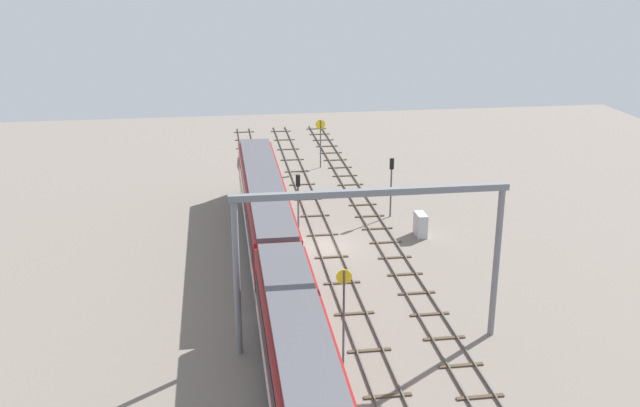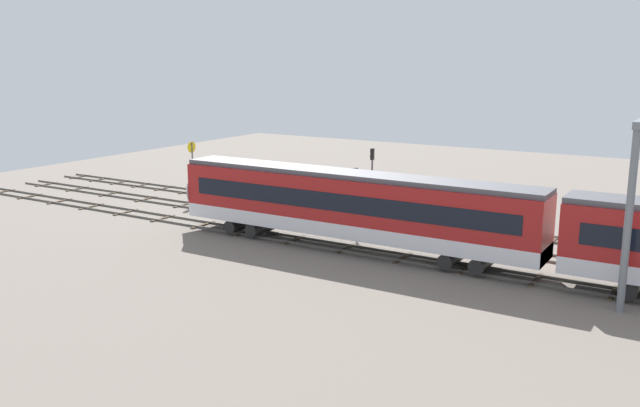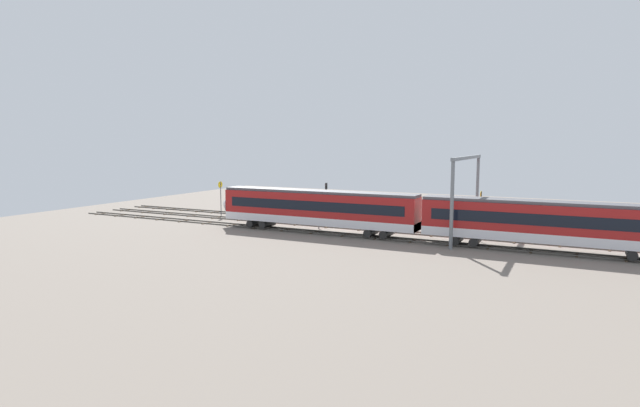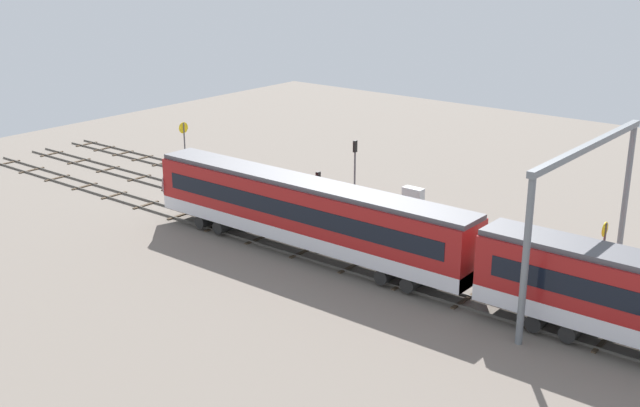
% 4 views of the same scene
% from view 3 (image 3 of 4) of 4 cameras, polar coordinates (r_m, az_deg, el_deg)
% --- Properties ---
extents(ground_plane, '(94.64, 94.64, 0.00)m').
position_cam_3_polar(ground_plane, '(63.46, 2.84, -2.73)').
color(ground_plane, slate).
extents(track_near_foreground, '(78.64, 2.40, 0.16)m').
position_cam_3_polar(track_near_foreground, '(67.50, 4.36, -2.12)').
color(track_near_foreground, '#59544C').
rests_on(track_near_foreground, ground).
extents(track_second_near, '(78.64, 2.40, 0.16)m').
position_cam_3_polar(track_second_near, '(63.45, 2.84, -2.67)').
color(track_second_near, '#59544C').
rests_on(track_second_near, ground).
extents(track_with_train, '(78.64, 2.40, 0.16)m').
position_cam_3_polar(track_with_train, '(59.46, 1.11, -3.30)').
color(track_with_train, '#59544C').
rests_on(track_with_train, ground).
extents(train, '(50.40, 3.24, 4.80)m').
position_cam_3_polar(train, '(55.52, 10.59, -1.42)').
color(train, maroon).
rests_on(train, ground).
extents(overhead_gantry, '(0.40, 14.82, 9.00)m').
position_cam_3_polar(overhead_gantry, '(58.56, 15.94, 2.62)').
color(overhead_gantry, slate).
rests_on(overhead_gantry, ground).
extents(speed_sign_near_foreground, '(0.14, 0.95, 4.91)m').
position_cam_3_polar(speed_sign_near_foreground, '(75.84, -10.96, 1.16)').
color(speed_sign_near_foreground, '#4C4C51').
rests_on(speed_sign_near_foreground, ground).
extents(speed_sign_mid_trackside, '(0.14, 0.81, 5.40)m').
position_cam_3_polar(speed_sign_mid_trackside, '(56.83, 17.38, -0.70)').
color(speed_sign_mid_trackside, '#4C4C51').
rests_on(speed_sign_mid_trackside, ground).
extents(signal_light_trackside_approach, '(0.31, 0.32, 4.76)m').
position_cam_3_polar(signal_light_trackside_approach, '(62.57, -0.15, 0.01)').
color(signal_light_trackside_approach, '#4C4C51').
rests_on(signal_light_trackside_approach, ground).
extents(signal_light_trackside_departure, '(0.31, 0.32, 4.97)m').
position_cam_3_polar(signal_light_trackside_departure, '(70.87, 0.69, 0.90)').
color(signal_light_trackside_departure, '#4C4C51').
rests_on(signal_light_trackside_departure, ground).
extents(relay_cabinet, '(1.61, 0.74, 1.79)m').
position_cam_3_polar(relay_cabinet, '(70.48, 4.45, -1.06)').
color(relay_cabinet, '#B2B7BC').
rests_on(relay_cabinet, ground).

